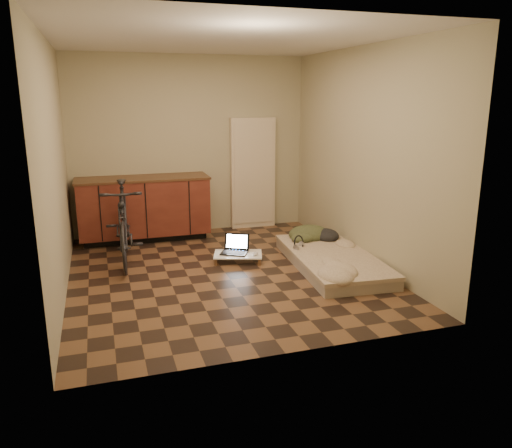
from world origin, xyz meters
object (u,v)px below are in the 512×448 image
object	(u,v)px
lap_desk	(238,255)
laptop	(235,249)
bicycle	(123,219)
futon	(332,260)

from	to	relation	value
lap_desk	laptop	xyz separation A→B (m)	(-0.02, 0.07, 0.06)
bicycle	futon	world-z (taller)	bicycle
futon	laptop	distance (m)	1.22
futon	laptop	world-z (taller)	laptop
futon	laptop	bearing A→B (deg)	154.95
futon	laptop	xyz separation A→B (m)	(-1.06, 0.60, 0.07)
bicycle	futon	xyz separation A→B (m)	(2.39, -0.96, -0.47)
futon	lap_desk	world-z (taller)	futon
bicycle	laptop	distance (m)	1.43
futon	lap_desk	xyz separation A→B (m)	(-1.04, 0.54, 0.00)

